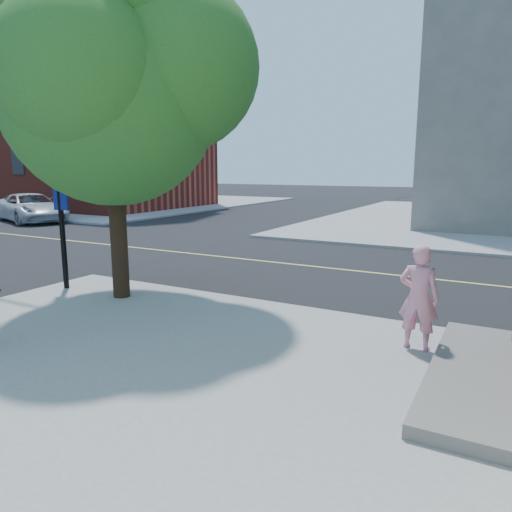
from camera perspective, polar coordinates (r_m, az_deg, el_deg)
The scene contains 8 objects.
ground at distance 13.38m, azimuth -16.23°, elevation -3.11°, with size 140.00×140.00×0.00m, color black.
road_ew at distance 16.78m, azimuth -5.38°, elevation 0.03°, with size 140.00×9.00×0.01m, color black.
sidewalk_nw at distance 44.61m, azimuth -17.83°, elevation 6.24°, with size 26.00×25.00×0.12m, color gray.
church at distance 40.13m, azimuth -19.10°, elevation 15.93°, with size 15.20×12.00×14.40m.
office_block at distance 52.05m, azimuth -25.17°, elevation 16.32°, with size 12.00×14.08×18.00m.
man_on_phone at distance 8.16m, azimuth 19.07°, elevation -4.74°, with size 0.64×0.42×1.76m, color pink.
street_tree at distance 11.21m, azimuth -16.71°, elevation 20.62°, with size 5.82×5.29×7.73m.
car_a at distance 30.28m, azimuth -25.56°, elevation 5.30°, with size 2.69×5.84×1.62m, color silver.
Camera 1 is at (9.27, -9.15, 3.08)m, focal length 33.09 mm.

